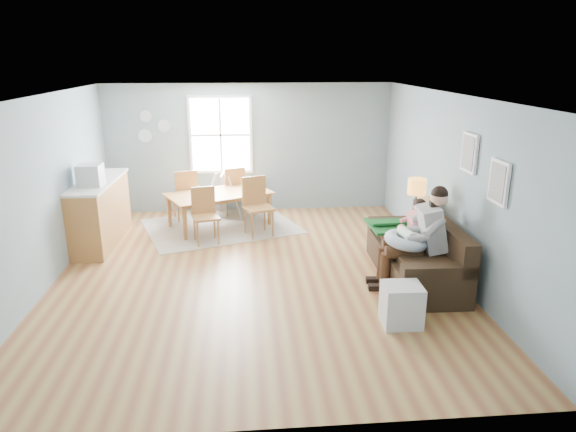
{
  "coord_description": "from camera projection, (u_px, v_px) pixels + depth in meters",
  "views": [
    {
      "loc": [
        -0.12,
        -7.35,
        3.22
      ],
      "look_at": [
        0.49,
        -0.26,
        1.0
      ],
      "focal_mm": 32.0,
      "sensor_mm": 36.0,
      "label": 1
    }
  ],
  "objects": [
    {
      "name": "room",
      "position": [
        252.0,
        115.0,
        7.23
      ],
      "size": [
        8.4,
        9.4,
        3.9
      ],
      "color": "brown"
    },
    {
      "name": "window",
      "position": [
        221.0,
        135.0,
        10.71
      ],
      "size": [
        1.32,
        0.08,
        1.62
      ],
      "color": "white",
      "rests_on": "room"
    },
    {
      "name": "pictures",
      "position": [
        483.0,
        167.0,
        6.65
      ],
      "size": [
        0.05,
        1.34,
        0.74
      ],
      "color": "white",
      "rests_on": "room"
    },
    {
      "name": "wall_plates",
      "position": [
        152.0,
        127.0,
        10.55
      ],
      "size": [
        0.67,
        0.02,
        0.66
      ],
      "color": "#A0B2C0",
      "rests_on": "room"
    },
    {
      "name": "sofa",
      "position": [
        419.0,
        257.0,
        7.72
      ],
      "size": [
        1.04,
        2.3,
        0.92
      ],
      "color": "black",
      "rests_on": "room"
    },
    {
      "name": "green_throw",
      "position": [
        401.0,
        225.0,
        8.37
      ],
      "size": [
        1.06,
        0.86,
        0.04
      ],
      "primitive_type": "cube",
      "rotation": [
        0.0,
        0.0,
        0.03
      ],
      "color": "#145922",
      "rests_on": "sofa"
    },
    {
      "name": "beige_pillow",
      "position": [
        425.0,
        213.0,
        8.15
      ],
      "size": [
        0.16,
        0.54,
        0.54
      ],
      "primitive_type": "cube",
      "rotation": [
        0.0,
        0.0,
        -0.01
      ],
      "color": "#BBAE8F",
      "rests_on": "sofa"
    },
    {
      "name": "father",
      "position": [
        419.0,
        234.0,
        7.27
      ],
      "size": [
        1.1,
        0.54,
        1.51
      ],
      "color": "#9C9C9F",
      "rests_on": "sofa"
    },
    {
      "name": "nursing_pillow",
      "position": [
        406.0,
        240.0,
        7.28
      ],
      "size": [
        0.73,
        0.71,
        0.25
      ],
      "primitive_type": "torus",
      "rotation": [
        0.0,
        0.14,
        -0.16
      ],
      "color": "silver",
      "rests_on": "father"
    },
    {
      "name": "infant",
      "position": [
        405.0,
        233.0,
        7.29
      ],
      "size": [
        0.21,
        0.44,
        0.16
      ],
      "color": "white",
      "rests_on": "nursing_pillow"
    },
    {
      "name": "toddler",
      "position": [
        412.0,
        224.0,
        7.79
      ],
      "size": [
        0.61,
        0.3,
        0.96
      ],
      "color": "silver",
      "rests_on": "sofa"
    },
    {
      "name": "floor_lamp",
      "position": [
        416.0,
        194.0,
        7.99
      ],
      "size": [
        0.28,
        0.28,
        1.41
      ],
      "color": "black",
      "rests_on": "room"
    },
    {
      "name": "storage_cube",
      "position": [
        401.0,
        305.0,
        6.38
      ],
      "size": [
        0.48,
        0.43,
        0.53
      ],
      "color": "silver",
      "rests_on": "room"
    },
    {
      "name": "rug",
      "position": [
        221.0,
        226.0,
        10.14
      ],
      "size": [
        3.34,
        2.93,
        0.01
      ],
      "primitive_type": "cube",
      "rotation": [
        0.0,
        0.0,
        0.34
      ],
      "color": "gray",
      "rests_on": "room"
    },
    {
      "name": "dining_table",
      "position": [
        220.0,
        210.0,
        10.04
      ],
      "size": [
        2.22,
        1.81,
        0.68
      ],
      "primitive_type": "imported",
      "rotation": [
        0.0,
        0.0,
        0.45
      ],
      "color": "#986331",
      "rests_on": "rug"
    },
    {
      "name": "chair_sw",
      "position": [
        205.0,
        211.0,
        9.17
      ],
      "size": [
        0.54,
        0.54,
        1.0
      ],
      "color": "olive",
      "rests_on": "rug"
    },
    {
      "name": "chair_se",
      "position": [
        256.0,
        201.0,
        9.55
      ],
      "size": [
        0.63,
        0.63,
        1.09
      ],
      "color": "olive",
      "rests_on": "rug"
    },
    {
      "name": "chair_nw",
      "position": [
        186.0,
        192.0,
        10.36
      ],
      "size": [
        0.6,
        0.6,
        1.05
      ],
      "color": "olive",
      "rests_on": "rug"
    },
    {
      "name": "chair_ne",
      "position": [
        233.0,
        187.0,
        10.76
      ],
      "size": [
        0.6,
        0.6,
        1.02
      ],
      "color": "olive",
      "rests_on": "rug"
    },
    {
      "name": "counter",
      "position": [
        100.0,
        211.0,
        9.13
      ],
      "size": [
        0.65,
        2.06,
        1.15
      ],
      "color": "#986331",
      "rests_on": "room"
    },
    {
      "name": "monitor",
      "position": [
        90.0,
        175.0,
        8.54
      ],
      "size": [
        0.39,
        0.37,
        0.36
      ],
      "color": "#BBBABF",
      "rests_on": "counter"
    },
    {
      "name": "baby_swing",
      "position": [
        223.0,
        197.0,
        10.74
      ],
      "size": [
        0.93,
        0.95,
        0.89
      ],
      "color": "#BBBABF",
      "rests_on": "room"
    }
  ]
}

